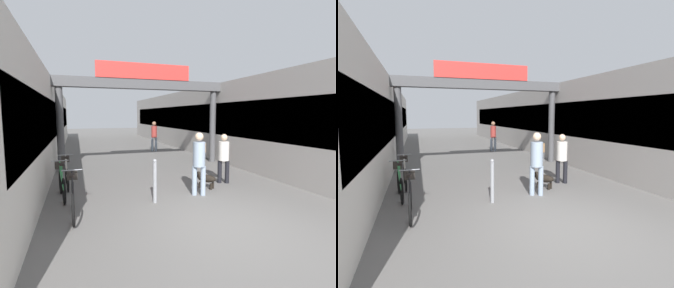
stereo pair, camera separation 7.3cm
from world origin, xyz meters
TOP-DOWN VIEW (x-y plane):
  - ground_plane at (0.00, 0.00)m, footprint 80.00×80.00m
  - storefront_left at (-5.09, 11.00)m, footprint 3.00×26.00m
  - storefront_right at (5.09, 11.00)m, footprint 3.00×26.00m
  - arcade_sign_gateway at (0.00, 6.67)m, footprint 7.40×0.47m
  - pedestrian_with_dog at (0.40, 2.11)m, footprint 0.46×0.46m
  - pedestrian_companion at (1.74, 3.03)m, footprint 0.46×0.46m
  - pedestrian_carrying_crate at (1.73, 11.03)m, footprint 0.46×0.46m
  - dog_on_leash at (0.90, 2.69)m, footprint 0.59×0.66m
  - bicycle_black_nearest at (-2.89, 1.71)m, footprint 0.46×1.69m
  - bicycle_green_second at (-3.19, 3.14)m, footprint 0.46×1.68m
  - bicycle_silver_third at (-3.10, 4.26)m, footprint 0.46×1.69m
  - bollard_post_metal at (-0.93, 1.91)m, footprint 0.10×0.10m
  - cafe_chair_wood_nearer at (2.84, 6.86)m, footprint 0.41×0.41m

SIDE VIEW (x-z plane):
  - ground_plane at x=0.00m, z-range 0.00..0.00m
  - dog_on_leash at x=0.90m, z-range 0.06..0.55m
  - bicycle_black_nearest at x=-2.89m, z-range -0.05..0.93m
  - bicycle_green_second at x=-3.19m, z-range -0.05..0.93m
  - bicycle_silver_third at x=-3.10m, z-range -0.05..0.93m
  - cafe_chair_wood_nearer at x=2.84m, z-range 0.10..0.99m
  - bollard_post_metal at x=-0.93m, z-range 0.01..1.14m
  - pedestrian_companion at x=1.74m, z-range 0.11..1.72m
  - pedestrian_with_dog at x=0.40m, z-range 0.13..1.88m
  - pedestrian_carrying_crate at x=1.73m, z-range 0.14..1.96m
  - storefront_left at x=-5.09m, z-range 0.00..3.71m
  - storefront_right at x=5.09m, z-range 0.00..3.71m
  - arcade_sign_gateway at x=0.00m, z-range 0.93..5.29m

